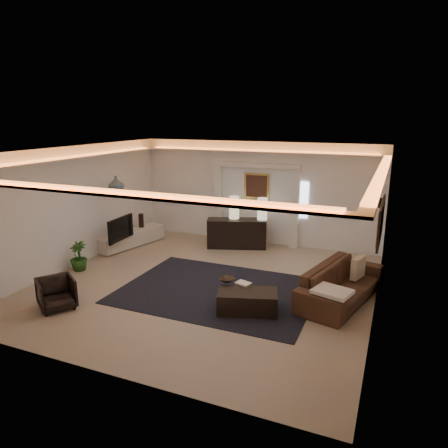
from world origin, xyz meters
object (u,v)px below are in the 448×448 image
at_px(console, 237,234).
at_px(armchair, 56,293).
at_px(sofa, 342,283).
at_px(coffee_table, 247,302).

distance_m(console, armchair, 5.23).
bearing_deg(armchair, console, 14.28).
bearing_deg(sofa, armchair, 131.05).
relative_size(console, sofa, 0.67).
xyz_separation_m(console, armchair, (-1.80, -4.91, -0.10)).
xyz_separation_m(console, coffee_table, (1.62, -3.64, -0.20)).
height_order(sofa, coffee_table, sofa).
distance_m(coffee_table, armchair, 3.65).
bearing_deg(sofa, console, 67.12).
bearing_deg(coffee_table, sofa, 20.83).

